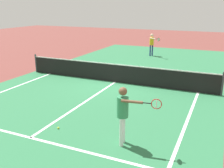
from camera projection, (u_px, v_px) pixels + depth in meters
The scene contains 9 objects.
ground_plane at pixel (115, 82), 13.27m from camera, with size 60.00×60.00×0.00m, color brown.
court_surface_inbounds at pixel (115, 82), 13.27m from camera, with size 10.62×24.40×0.00m, color #2D7247.
line_sideline_right at pixel (171, 162), 6.48m from camera, with size 0.10×11.89×0.01m, color white.
line_service_near at pixel (30, 138), 7.68m from camera, with size 8.22×0.10×0.01m, color white.
line_center_service at pixel (84, 102), 10.48m from camera, with size 0.10×6.40×0.01m, color white.
net at pixel (115, 73), 13.13m from camera, with size 10.24×0.09×1.07m.
player_near at pixel (124, 110), 7.03m from camera, with size 1.24×0.42×1.70m.
player_far at pixel (152, 42), 19.87m from camera, with size 0.98×0.93×1.71m.
tennis_ball_mid_court at pixel (58, 128), 8.23m from camera, with size 0.07×0.07×0.07m, color #CCE033.
Camera 1 is at (5.04, -11.68, 3.79)m, focal length 41.23 mm.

